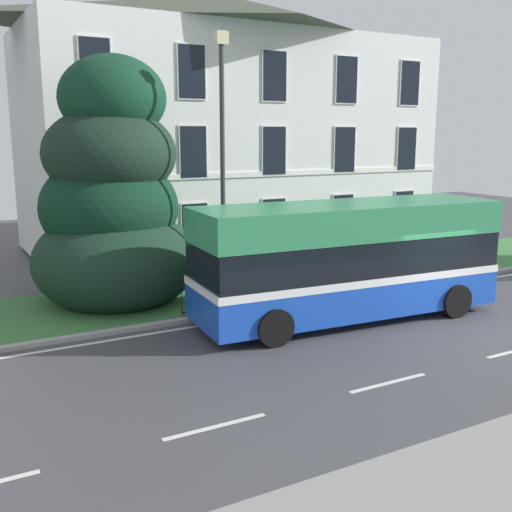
% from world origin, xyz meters
% --- Properties ---
extents(ground_plane, '(60.00, 56.00, 0.18)m').
position_xyz_m(ground_plane, '(0.00, 0.84, -0.02)').
color(ground_plane, '#46454A').
extents(georgian_townhouse, '(17.41, 8.65, 10.85)m').
position_xyz_m(georgian_townhouse, '(-0.01, 14.02, 5.57)').
color(georgian_townhouse, silver).
rests_on(georgian_townhouse, ground_plane).
extents(iron_verge_railing, '(12.26, 0.04, 0.97)m').
position_xyz_m(iron_verge_railing, '(-0.01, 4.40, 0.62)').
color(iron_verge_railing, black).
rests_on(iron_verge_railing, ground_plane).
extents(evergreen_tree, '(5.00, 5.00, 7.73)m').
position_xyz_m(evergreen_tree, '(-7.20, 7.16, 3.03)').
color(evergreen_tree, '#423328').
rests_on(evergreen_tree, ground_plane).
extents(single_decker_bus, '(8.89, 3.17, 3.26)m').
position_xyz_m(single_decker_bus, '(-2.00, 2.29, 1.71)').
color(single_decker_bus, blue).
rests_on(single_decker_bus, ground_plane).
extents(street_lamp_post, '(0.36, 0.24, 7.80)m').
position_xyz_m(street_lamp_post, '(-4.50, 5.07, 4.53)').
color(street_lamp_post, '#333338').
rests_on(street_lamp_post, ground_plane).
extents(litter_bin, '(0.50, 0.50, 1.06)m').
position_xyz_m(litter_bin, '(2.70, 5.30, 0.65)').
color(litter_bin, '#4C4742').
rests_on(litter_bin, ground_plane).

